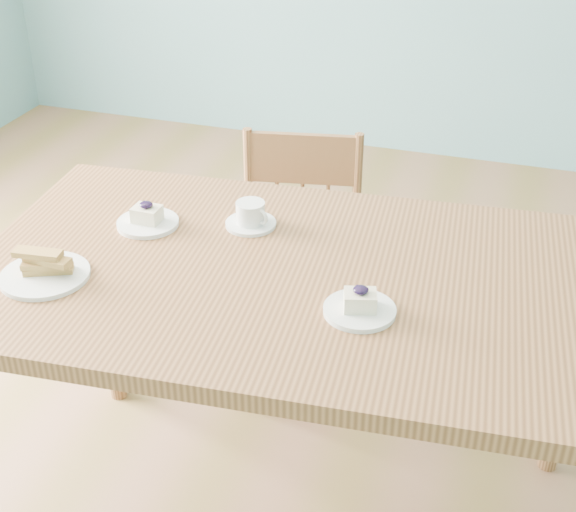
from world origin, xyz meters
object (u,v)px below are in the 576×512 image
at_px(dining_table, 298,302).
at_px(dining_chair, 298,267).
at_px(cheesecake_plate_far, 147,219).
at_px(coffee_cup, 251,216).
at_px(cheesecake_plate_near, 360,306).
at_px(biscotti_plate, 44,270).

xyz_separation_m(dining_table, dining_chair, (-0.19, 0.63, -0.31)).
xyz_separation_m(cheesecake_plate_far, coffee_cup, (0.25, 0.08, 0.01)).
height_order(dining_table, cheesecake_plate_near, cheesecake_plate_near).
bearing_deg(dining_table, cheesecake_plate_near, -37.92).
bearing_deg(biscotti_plate, cheesecake_plate_far, 69.47).
height_order(cheesecake_plate_near, coffee_cup, same).
xyz_separation_m(cheesecake_plate_near, cheesecake_plate_far, (-0.61, 0.22, 0.00)).
height_order(dining_chair, coffee_cup, coffee_cup).
bearing_deg(dining_table, cheesecake_plate_far, 162.57).
relative_size(dining_table, cheesecake_plate_near, 10.22).
xyz_separation_m(cheesecake_plate_near, coffee_cup, (-0.36, 0.30, 0.01)).
bearing_deg(biscotti_plate, dining_chair, 66.71).
bearing_deg(dining_table, biscotti_plate, -164.42).
distance_m(dining_table, biscotti_plate, 0.59).
height_order(cheesecake_plate_near, cheesecake_plate_far, same).
height_order(cheesecake_plate_far, coffee_cup, cheesecake_plate_far).
distance_m(dining_table, cheesecake_plate_near, 0.23).
distance_m(dining_table, cheesecake_plate_far, 0.46).
height_order(dining_chair, cheesecake_plate_near, cheesecake_plate_near).
distance_m(dining_table, coffee_cup, 0.28).
bearing_deg(coffee_cup, biscotti_plate, -110.59).
xyz_separation_m(dining_table, cheesecake_plate_far, (-0.44, 0.10, 0.10)).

